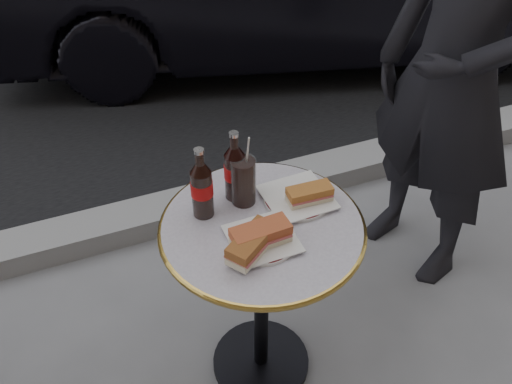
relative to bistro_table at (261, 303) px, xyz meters
name	(u,v)px	position (x,y,z in m)	size (l,w,h in m)	color
ground	(261,363)	(0.00, 0.00, -0.37)	(80.00, 80.00, 0.00)	slate
curb	(191,207)	(0.00, 0.90, -0.32)	(40.00, 0.20, 0.12)	gray
bistro_table	(261,303)	(0.00, 0.00, 0.00)	(0.62, 0.62, 0.73)	#BAB2C4
plate_left	(262,240)	(-0.03, -0.07, 0.37)	(0.20, 0.20, 0.01)	white
plate_right	(297,198)	(0.14, 0.06, 0.37)	(0.21, 0.21, 0.01)	silver
sandwich_left_a	(252,245)	(-0.07, -0.10, 0.41)	(0.17, 0.08, 0.06)	brown
sandwich_left_b	(261,236)	(-0.04, -0.08, 0.41)	(0.17, 0.08, 0.06)	#B8532E
sandwich_right	(309,195)	(0.17, 0.03, 0.40)	(0.14, 0.06, 0.05)	#B56B2E
cola_bottle_left	(201,183)	(-0.15, 0.11, 0.49)	(0.07, 0.07, 0.24)	black
cola_bottle_right	(235,166)	(-0.03, 0.15, 0.49)	(0.07, 0.07, 0.24)	black
cola_glass	(243,181)	(-0.01, 0.12, 0.45)	(0.08, 0.08, 0.16)	black
pedestrian	(456,77)	(0.87, 0.30, 0.53)	(0.65, 0.43, 1.79)	black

